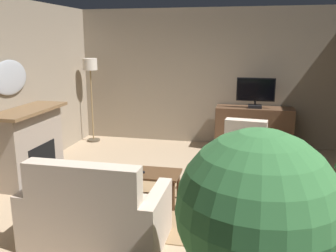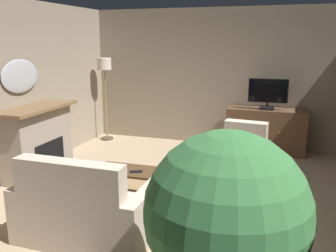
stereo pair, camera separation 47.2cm
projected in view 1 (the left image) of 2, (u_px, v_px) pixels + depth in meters
ground_plane at (177, 208)px, 4.90m from camera, size 6.10×7.06×0.04m
wall_back at (208, 77)px, 7.68m from camera, size 6.10×0.10×2.82m
rug_central at (170, 205)px, 4.92m from camera, size 2.60×1.89×0.01m
fireplace at (30, 146)px, 5.77m from camera, size 0.92×1.51×1.14m
wall_mirror_oval at (10, 78)px, 5.57m from camera, size 0.06×0.84×0.54m
tv_cabinet at (253, 130)px, 7.37m from camera, size 1.51×0.53×0.87m
television at (256, 92)px, 7.14m from camera, size 0.74×0.20×0.59m
coffee_table at (138, 175)px, 4.96m from camera, size 1.15×0.50×0.44m
tv_remote at (138, 172)px, 4.88m from camera, size 0.18×0.11×0.02m
sofa_floral at (95, 215)px, 3.94m from camera, size 1.49×0.86×1.00m
armchair_in_far_corner at (241, 182)px, 4.82m from camera, size 0.90×0.92×1.13m
potted_plant_tall_palm_by_window at (257, 212)px, 2.73m from camera, size 1.23×1.23×1.56m
floor_lamp at (91, 75)px, 7.74m from camera, size 0.30×0.30×1.80m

